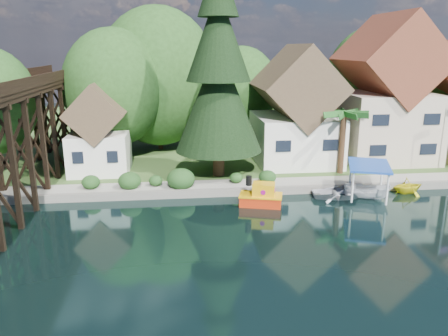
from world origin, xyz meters
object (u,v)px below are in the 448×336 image
at_px(boat_canopy, 368,184).
at_px(shed, 99,135).
at_px(palm_tree, 344,116).
at_px(boat_white_a, 340,192).
at_px(boat_yellow, 408,185).
at_px(conifer, 218,73).
at_px(house_left, 296,114).
at_px(house_center, 386,99).
at_px(tugboat, 261,197).

bearing_deg(boat_canopy, shed, 158.54).
bearing_deg(palm_tree, boat_white_a, -110.53).
distance_m(boat_white_a, boat_yellow, 5.75).
distance_m(conifer, palm_tree, 11.30).
bearing_deg(boat_canopy, house_left, 107.54).
bearing_deg(shed, palm_tree, -7.70).
bearing_deg(boat_yellow, boat_white_a, 84.05).
xyz_separation_m(house_center, shed, (-27.00, -2.00, -2.59)).
xyz_separation_m(shed, palm_tree, (21.02, -2.84, 1.76)).
distance_m(house_left, tugboat, 12.36).
relative_size(shed, boat_yellow, 2.94).
bearing_deg(house_left, house_center, 3.18).
xyz_separation_m(house_center, boat_yellow, (-2.08, -9.31, -5.71)).
bearing_deg(boat_white_a, house_left, 11.51).
distance_m(tugboat, boat_canopy, 8.31).
distance_m(shed, conifer, 11.84).
height_order(conifer, palm_tree, conifer).
distance_m(house_left, boat_yellow, 12.05).
height_order(house_center, conifer, conifer).
bearing_deg(boat_yellow, boat_canopy, 94.21).
bearing_deg(house_center, conifer, -165.54).
distance_m(palm_tree, boat_canopy, 7.02).
xyz_separation_m(shed, boat_canopy, (21.10, -8.29, -2.65)).
relative_size(conifer, tugboat, 5.24).
xyz_separation_m(conifer, boat_canopy, (10.79, -5.99, -8.00)).
bearing_deg(palm_tree, house_center, 38.98).
xyz_separation_m(conifer, boat_white_a, (8.87, -5.43, -8.74)).
distance_m(palm_tree, tugboat, 11.26).
xyz_separation_m(tugboat, boat_white_a, (6.37, 1.05, -0.24)).
xyz_separation_m(house_left, boat_white_a, (1.18, -9.24, -4.70)).
distance_m(house_center, conifer, 17.45).
relative_size(house_center, tugboat, 4.04).
bearing_deg(conifer, boat_canopy, -29.04).
relative_size(conifer, boat_yellow, 6.76).
distance_m(tugboat, boat_white_a, 6.46).
xyz_separation_m(tugboat, boat_canopy, (8.28, 0.50, 0.50)).
bearing_deg(palm_tree, boat_canopy, -89.17).
distance_m(house_left, boat_canopy, 11.01).
bearing_deg(boat_white_a, boat_canopy, -101.99).
relative_size(shed, boat_canopy, 1.57).
relative_size(tugboat, boat_white_a, 0.82).
bearing_deg(house_left, conifer, -153.69).
xyz_separation_m(house_center, boat_canopy, (-5.90, -10.29, -5.24)).
height_order(conifer, boat_canopy, conifer).
bearing_deg(house_left, boat_canopy, -72.46).
bearing_deg(boat_yellow, house_center, -22.85).
height_order(boat_white_a, boat_yellow, boat_yellow).
bearing_deg(house_center, boat_canopy, -119.85).
relative_size(conifer, palm_tree, 3.09).
xyz_separation_m(palm_tree, boat_canopy, (0.08, -5.45, -4.42)).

